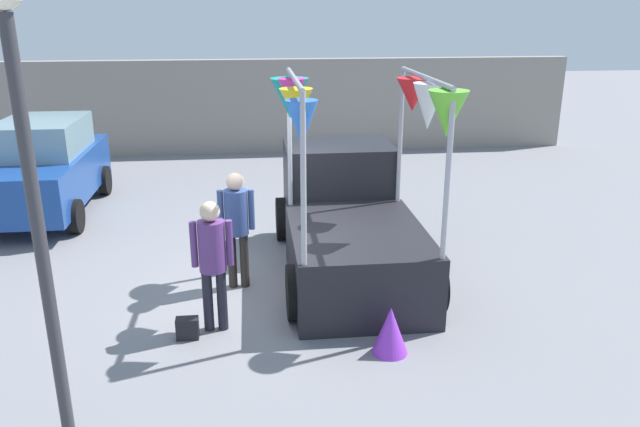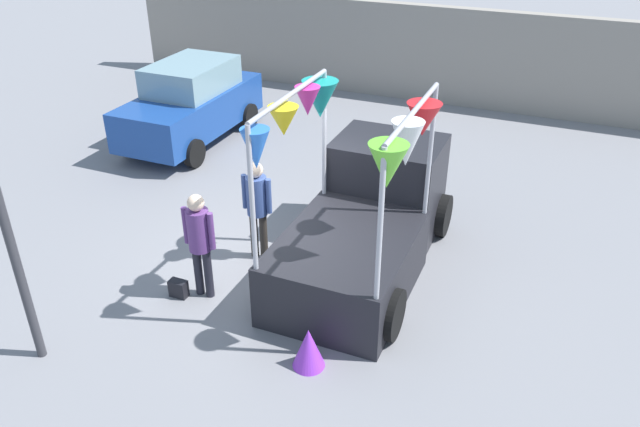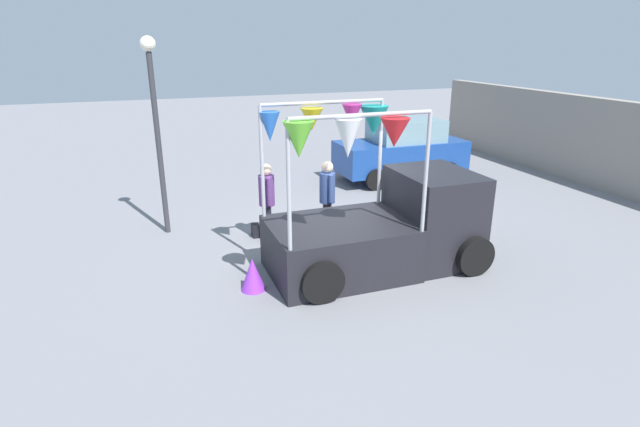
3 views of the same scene
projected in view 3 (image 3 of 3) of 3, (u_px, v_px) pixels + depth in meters
The scene contains 8 objects.
ground_plane at pixel (332, 244), 10.85m from camera, with size 60.00×60.00×0.00m, color slate.
vendor_truck at pixel (388, 222), 9.59m from camera, with size 2.47×4.11×3.14m.
parked_car at pixel (402, 150), 15.59m from camera, with size 1.88×4.00×1.88m.
person_customer at pixel (267, 195), 10.69m from camera, with size 0.53×0.34×1.74m.
person_vendor at pixel (327, 192), 10.85m from camera, with size 0.53×0.34×1.76m.
handbag at pixel (256, 230), 11.24m from camera, with size 0.28×0.16×0.28m, color black.
street_lamp at pixel (155, 111), 10.63m from camera, with size 0.32×0.32×4.29m.
folded_kite_bundle_violet at pixel (253, 274), 8.80m from camera, with size 0.44×0.44×0.60m, color purple.
Camera 3 is at (9.32, -3.66, 4.23)m, focal length 28.00 mm.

